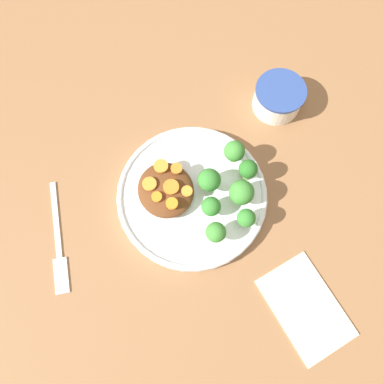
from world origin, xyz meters
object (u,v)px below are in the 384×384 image
object	(u,v)px
dip_bowl	(279,97)
napkin	(306,307)
fork	(58,247)
plate	(192,196)

from	to	relation	value
dip_bowl	napkin	xyz separation A→B (m)	(-0.36, 0.16, -0.03)
fork	dip_bowl	bearing A→B (deg)	113.97
plate	dip_bowl	size ratio (longest dim) A/B	2.80
fork	napkin	world-z (taller)	same
dip_bowl	napkin	bearing A→B (deg)	156.24
fork	napkin	bearing A→B (deg)	65.14
plate	fork	xyz separation A→B (m)	(0.03, 0.25, -0.01)
plate	dip_bowl	xyz separation A→B (m)	(0.10, -0.24, 0.02)
napkin	fork	bearing A→B (deg)	49.30
dip_bowl	fork	bearing A→B (deg)	98.13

